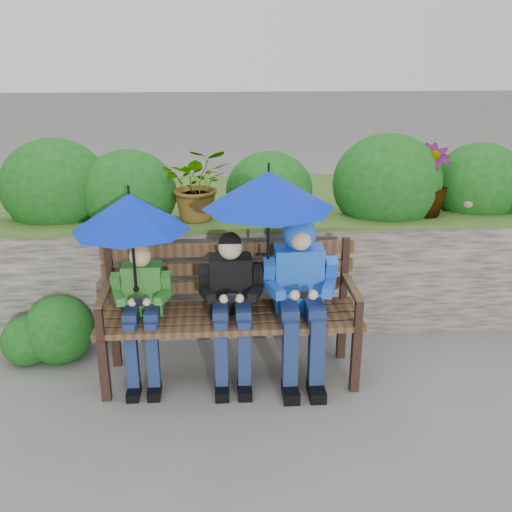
{
  "coord_description": "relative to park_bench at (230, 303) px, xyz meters",
  "views": [
    {
      "loc": [
        -0.28,
        -3.98,
        2.46
      ],
      "look_at": [
        0.0,
        0.1,
        0.95
      ],
      "focal_mm": 40.0,
      "sensor_mm": 36.0,
      "label": 1
    }
  ],
  "objects": [
    {
      "name": "park_bench",
      "position": [
        0.0,
        0.0,
        0.0
      ],
      "size": [
        1.98,
        0.58,
        1.05
      ],
      "color": "black",
      "rests_on": "ground"
    },
    {
      "name": "boy_middle",
      "position": [
        0.01,
        -0.09,
        0.08
      ],
      "size": [
        0.48,
        0.56,
        1.17
      ],
      "color": "black",
      "rests_on": "ground"
    },
    {
      "name": "boy_left",
      "position": [
        -0.65,
        -0.09,
        0.05
      ],
      "size": [
        0.44,
        0.5,
        1.11
      ],
      "color": "#2A662C",
      "rests_on": "ground"
    },
    {
      "name": "umbrella_left",
      "position": [
        -0.69,
        -0.11,
        0.77
      ],
      "size": [
        0.84,
        0.84,
        0.8
      ],
      "color": "#001DBF",
      "rests_on": "ground"
    },
    {
      "name": "garden_backdrop",
      "position": [
        0.23,
        1.59,
        0.01
      ],
      "size": [
        8.0,
        2.89,
        1.79
      ],
      "color": "#41403D",
      "rests_on": "ground"
    },
    {
      "name": "ground",
      "position": [
        0.21,
        -0.02,
        -0.59
      ],
      "size": [
        60.0,
        60.0,
        0.0
      ],
      "primitive_type": "plane",
      "color": "#60615C",
      "rests_on": "ground"
    },
    {
      "name": "boy_right",
      "position": [
        0.53,
        -0.09,
        0.17
      ],
      "size": [
        0.55,
        0.67,
        1.27
      ],
      "color": "blue",
      "rests_on": "ground"
    },
    {
      "name": "umbrella_right",
      "position": [
        0.29,
        -0.07,
        0.91
      ],
      "size": [
        0.96,
        0.96,
        0.92
      ],
      "color": "#001DBF",
      "rests_on": "ground"
    }
  ]
}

